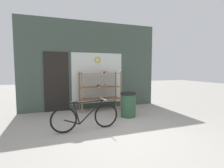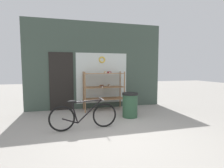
% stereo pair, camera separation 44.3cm
% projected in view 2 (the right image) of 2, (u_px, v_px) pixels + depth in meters
% --- Properties ---
extents(ground_plane, '(30.00, 30.00, 0.00)m').
position_uv_depth(ground_plane, '(121.00, 136.00, 3.91)').
color(ground_plane, gray).
extents(storefront_facade, '(5.19, 0.13, 3.26)m').
position_uv_depth(storefront_facade, '(96.00, 67.00, 6.65)').
color(storefront_facade, '#3D4C42').
rests_on(storefront_facade, ground_plane).
extents(display_case, '(1.47, 0.56, 1.41)m').
position_uv_depth(display_case, '(104.00, 87.00, 6.37)').
color(display_case, '#8E6642').
rests_on(display_case, ground_plane).
extents(bicycle, '(1.69, 0.46, 0.76)m').
position_uv_depth(bicycle, '(84.00, 116.00, 4.35)').
color(bicycle, black).
rests_on(bicycle, ground_plane).
extents(trash_bin, '(0.50, 0.50, 0.76)m').
position_uv_depth(trash_bin, '(130.00, 104.00, 5.45)').
color(trash_bin, '#2D5138').
rests_on(trash_bin, ground_plane).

